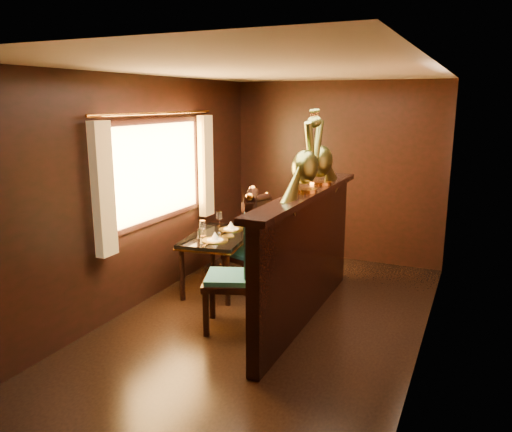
# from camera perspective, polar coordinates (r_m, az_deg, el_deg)

# --- Properties ---
(ground) EXTENTS (5.00, 5.00, 0.00)m
(ground) POSITION_cam_1_polar(r_m,az_deg,el_deg) (5.21, 1.05, -12.29)
(ground) COLOR black
(ground) RESTS_ON ground
(room_shell) EXTENTS (3.04, 5.04, 2.52)m
(room_shell) POSITION_cam_1_polar(r_m,az_deg,el_deg) (4.80, 0.27, 5.31)
(room_shell) COLOR black
(room_shell) RESTS_ON ground
(partition) EXTENTS (0.26, 2.70, 1.36)m
(partition) POSITION_cam_1_polar(r_m,az_deg,el_deg) (5.10, 5.74, -4.30)
(partition) COLOR black
(partition) RESTS_ON ground
(dining_table) EXTENTS (0.85, 1.22, 0.86)m
(dining_table) POSITION_cam_1_polar(r_m,az_deg,el_deg) (6.00, -4.26, -2.76)
(dining_table) COLOR black
(dining_table) RESTS_ON ground
(chair_left) EXTENTS (0.66, 0.68, 1.42)m
(chair_left) POSITION_cam_1_polar(r_m,az_deg,el_deg) (4.88, -1.54, -4.76)
(chair_left) COLOR black
(chair_left) RESTS_ON ground
(chair_right) EXTENTS (0.53, 0.55, 1.19)m
(chair_right) POSITION_cam_1_polar(r_m,az_deg,el_deg) (5.87, -0.41, -2.85)
(chair_right) COLOR black
(chair_right) RESTS_ON ground
(peacock_left) EXTENTS (0.25, 0.66, 0.79)m
(peacock_left) POSITION_cam_1_polar(r_m,az_deg,el_deg) (4.80, 5.68, 7.32)
(peacock_left) COLOR #1B532E
(peacock_left) RESTS_ON partition
(peacock_right) EXTENTS (0.25, 0.67, 0.79)m
(peacock_right) POSITION_cam_1_polar(r_m,az_deg,el_deg) (5.27, 7.45, 7.80)
(peacock_right) COLOR #1B532E
(peacock_right) RESTS_ON partition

